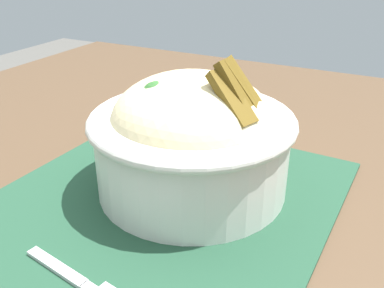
{
  "coord_description": "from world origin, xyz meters",
  "views": [
    {
      "loc": [
        0.31,
        0.21,
        0.95
      ],
      "look_at": [
        -0.02,
        0.04,
        0.76
      ],
      "focal_mm": 39.89,
      "sensor_mm": 36.0,
      "label": 1
    }
  ],
  "objects": [
    {
      "name": "table",
      "position": [
        0.0,
        0.0,
        0.64
      ],
      "size": [
        1.07,
        0.99,
        0.71
      ],
      "color": "#4C3826",
      "rests_on": "ground_plane"
    },
    {
      "name": "fork",
      "position": [
        0.14,
        0.04,
        0.71
      ],
      "size": [
        0.03,
        0.13,
        0.0
      ],
      "color": "beige",
      "rests_on": "placemat"
    },
    {
      "name": "bowl",
      "position": [
        -0.02,
        0.04,
        0.77
      ],
      "size": [
        0.2,
        0.2,
        0.14
      ],
      "color": "silver",
      "rests_on": "placemat"
    },
    {
      "name": "placemat",
      "position": [
        0.03,
        0.02,
        0.71
      ],
      "size": [
        0.4,
        0.33,
        0.0
      ],
      "primitive_type": "cube",
      "rotation": [
        0.0,
        0.0,
        -0.04
      ],
      "color": "#1E422D",
      "rests_on": "table"
    }
  ]
}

